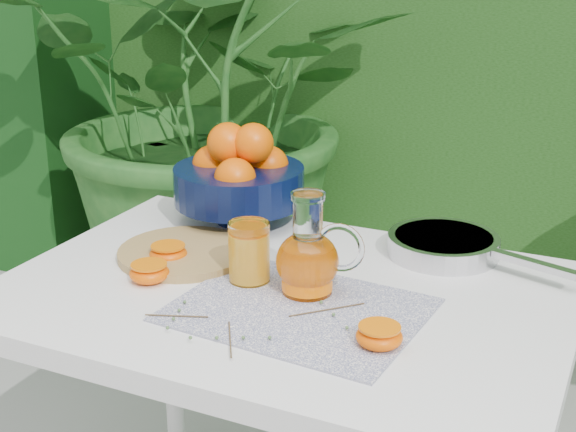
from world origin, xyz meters
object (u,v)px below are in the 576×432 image
at_px(white_table, 283,329).
at_px(cutting_board, 185,253).
at_px(fruit_bowl, 239,176).
at_px(juice_pitcher, 309,259).
at_px(saute_pan, 445,245).

distance_m(white_table, cutting_board, 0.26).
distance_m(fruit_bowl, juice_pitcher, 0.40).
bearing_deg(fruit_bowl, cutting_board, -90.20).
relative_size(cutting_board, juice_pitcher, 1.42).
xyz_separation_m(cutting_board, saute_pan, (0.46, 0.22, 0.01)).
height_order(white_table, cutting_board, cutting_board).
height_order(cutting_board, juice_pitcher, juice_pitcher).
height_order(white_table, saute_pan, saute_pan).
distance_m(cutting_board, fruit_bowl, 0.25).
height_order(cutting_board, fruit_bowl, fruit_bowl).
bearing_deg(juice_pitcher, cutting_board, 169.57).
xyz_separation_m(white_table, juice_pitcher, (0.05, -0.00, 0.15)).
relative_size(fruit_bowl, saute_pan, 0.92).
relative_size(cutting_board, fruit_bowl, 0.71).
distance_m(fruit_bowl, saute_pan, 0.46).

